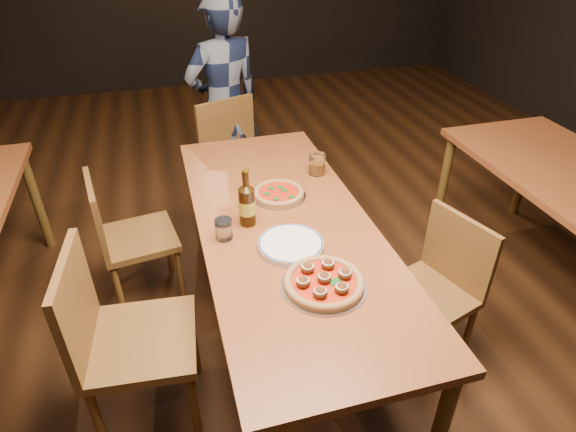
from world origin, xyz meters
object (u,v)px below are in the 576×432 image
object	(u,v)px
chair_main_nw	(141,340)
pizza_meatball	(324,282)
chair_end	(242,167)
pizza_margherita	(279,193)
plate_stack	(291,245)
water_glass	(224,229)
beer_bottle	(247,205)
table_main	(285,235)
amber_glass	(317,164)
chair_main_sw	(139,237)
diner	(225,107)
chair_main_e	(426,295)

from	to	relation	value
chair_main_nw	pizza_meatball	distance (m)	0.81
chair_end	pizza_meatball	xyz separation A→B (m)	(0.02, -1.63, 0.31)
pizza_margherita	plate_stack	distance (m)	0.44
pizza_margherita	water_glass	world-z (taller)	water_glass
pizza_margherita	pizza_meatball	bearing A→B (deg)	-90.34
plate_stack	beer_bottle	distance (m)	0.29
chair_main_nw	plate_stack	distance (m)	0.74
table_main	pizza_margherita	size ratio (longest dim) A/B	7.13
plate_stack	beer_bottle	xyz separation A→B (m)	(-0.14, 0.23, 0.09)
chair_main_nw	amber_glass	world-z (taller)	chair_main_nw
chair_main_sw	diner	size ratio (longest dim) A/B	0.55
chair_main_nw	pizza_margherita	xyz separation A→B (m)	(0.74, 0.54, 0.28)
chair_end	diner	distance (m)	0.47
beer_bottle	diner	xyz separation A→B (m)	(0.13, 1.45, -0.06)
chair_main_nw	beer_bottle	size ratio (longest dim) A/B	3.51
plate_stack	diner	xyz separation A→B (m)	(-0.01, 1.69, 0.02)
plate_stack	amber_glass	world-z (taller)	amber_glass
water_glass	chair_main_sw	bearing A→B (deg)	125.29
table_main	amber_glass	world-z (taller)	amber_glass
plate_stack	chair_main_sw	bearing A→B (deg)	132.87
pizza_margherita	beer_bottle	world-z (taller)	beer_bottle
chair_main_sw	beer_bottle	world-z (taller)	beer_bottle
pizza_meatball	diner	xyz separation A→B (m)	(-0.06, 1.97, 0.01)
table_main	water_glass	world-z (taller)	water_glass
chair_main_sw	pizza_meatball	distance (m)	1.30
pizza_margherita	amber_glass	size ratio (longest dim) A/B	2.45
plate_stack	diner	world-z (taller)	diner
chair_end	pizza_margherita	size ratio (longest dim) A/B	3.33
table_main	chair_main_sw	distance (m)	0.93
diner	plate_stack	bearing A→B (deg)	71.69
chair_main_e	water_glass	world-z (taller)	water_glass
chair_main_nw	chair_main_sw	size ratio (longest dim) A/B	1.13
pizza_margherita	water_glass	bearing A→B (deg)	-138.90
pizza_margherita	chair_main_nw	bearing A→B (deg)	-143.92
pizza_meatball	plate_stack	distance (m)	0.29
chair_main_nw	chair_main_sw	world-z (taller)	chair_main_nw
chair_main_nw	beer_bottle	world-z (taller)	beer_bottle
chair_main_nw	pizza_margherita	distance (m)	0.96
chair_end	beer_bottle	bearing A→B (deg)	-117.98
pizza_meatball	water_glass	bearing A→B (deg)	127.03
chair_main_nw	beer_bottle	xyz separation A→B (m)	(0.54, 0.34, 0.37)
plate_stack	chair_main_nw	bearing A→B (deg)	-171.13
amber_glass	diner	distance (m)	1.12
plate_stack	water_glass	xyz separation A→B (m)	(-0.27, 0.15, 0.03)
pizza_meatball	beer_bottle	world-z (taller)	beer_bottle
beer_bottle	water_glass	bearing A→B (deg)	-145.84
pizza_meatball	plate_stack	size ratio (longest dim) A/B	1.18
water_glass	diner	size ratio (longest dim) A/B	0.06
table_main	pizza_meatball	bearing A→B (deg)	-86.56
chair_main_sw	pizza_margherita	xyz separation A→B (m)	(0.74, -0.30, 0.34)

